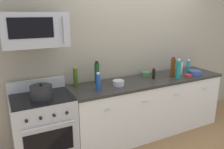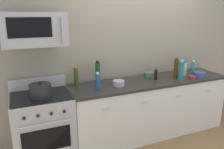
{
  "view_description": "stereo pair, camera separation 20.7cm",
  "coord_description": "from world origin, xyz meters",
  "px_view_note": "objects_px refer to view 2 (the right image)",
  "views": [
    {
      "loc": [
        -2.09,
        -2.76,
        1.95
      ],
      "look_at": [
        -0.69,
        -0.05,
        1.1
      ],
      "focal_mm": 36.02,
      "sensor_mm": 36.0,
      "label": 1
    },
    {
      "loc": [
        -1.9,
        -2.85,
        1.95
      ],
      "look_at": [
        -0.69,
        -0.05,
        1.1
      ],
      "focal_mm": 36.02,
      "sensor_mm": 36.0,
      "label": 2
    }
  ],
  "objects_px": {
    "bottle_wine_green": "(98,73)",
    "bowl_green_glaze": "(149,74)",
    "bottle_wine_amber": "(176,69)",
    "stockpot": "(40,90)",
    "bottle_dish_soap": "(193,68)",
    "bottle_sparkling_teal": "(181,71)",
    "range_oven": "(43,127)",
    "bowl_red_small": "(192,77)",
    "bowl_steel_prep": "(119,83)",
    "microwave": "(34,29)",
    "bottle_water_clear": "(184,69)",
    "bowl_blue_mixing": "(199,74)",
    "bottle_olive_oil": "(76,76)",
    "bottle_soy_sauce_dark": "(156,74)",
    "bottle_soda_blue": "(98,82)"
  },
  "relations": [
    {
      "from": "bottle_dish_soap",
      "to": "bowl_green_glaze",
      "type": "height_order",
      "value": "bottle_dish_soap"
    },
    {
      "from": "bottle_wine_green",
      "to": "bottle_wine_amber",
      "type": "xyz_separation_m",
      "value": [
        1.25,
        -0.24,
        -0.01
      ]
    },
    {
      "from": "bowl_green_glaze",
      "to": "bowl_blue_mixing",
      "type": "height_order",
      "value": "bowl_blue_mixing"
    },
    {
      "from": "bowl_green_glaze",
      "to": "bowl_red_small",
      "type": "height_order",
      "value": "bowl_green_glaze"
    },
    {
      "from": "bowl_green_glaze",
      "to": "bowl_red_small",
      "type": "distance_m",
      "value": 0.69
    },
    {
      "from": "bottle_soy_sauce_dark",
      "to": "range_oven",
      "type": "bearing_deg",
      "value": 179.68
    },
    {
      "from": "bottle_soda_blue",
      "to": "bottle_water_clear",
      "type": "height_order",
      "value": "bottle_soda_blue"
    },
    {
      "from": "bottle_wine_amber",
      "to": "bottle_olive_oil",
      "type": "relative_size",
      "value": 1.13
    },
    {
      "from": "range_oven",
      "to": "bottle_soy_sauce_dark",
      "type": "distance_m",
      "value": 1.83
    },
    {
      "from": "bottle_dish_soap",
      "to": "bottle_sparkling_teal",
      "type": "relative_size",
      "value": 0.74
    },
    {
      "from": "range_oven",
      "to": "bottle_water_clear",
      "type": "bearing_deg",
      "value": -0.22
    },
    {
      "from": "bottle_wine_green",
      "to": "range_oven",
      "type": "bearing_deg",
      "value": -168.21
    },
    {
      "from": "bottle_sparkling_teal",
      "to": "bowl_steel_prep",
      "type": "height_order",
      "value": "bottle_sparkling_teal"
    },
    {
      "from": "range_oven",
      "to": "bottle_olive_oil",
      "type": "distance_m",
      "value": 0.81
    },
    {
      "from": "bottle_wine_green",
      "to": "bottle_water_clear",
      "type": "bearing_deg",
      "value": -7.23
    },
    {
      "from": "range_oven",
      "to": "bowl_red_small",
      "type": "height_order",
      "value": "range_oven"
    },
    {
      "from": "bottle_wine_green",
      "to": "bowl_green_glaze",
      "type": "bearing_deg",
      "value": 0.83
    },
    {
      "from": "bottle_sparkling_teal",
      "to": "bowl_red_small",
      "type": "height_order",
      "value": "bottle_sparkling_teal"
    },
    {
      "from": "bottle_dish_soap",
      "to": "bowl_green_glaze",
      "type": "relative_size",
      "value": 1.66
    },
    {
      "from": "bowl_green_glaze",
      "to": "bowl_blue_mixing",
      "type": "xyz_separation_m",
      "value": [
        0.76,
        -0.34,
        0.01
      ]
    },
    {
      "from": "bottle_sparkling_teal",
      "to": "stockpot",
      "type": "xyz_separation_m",
      "value": [
        -2.08,
        0.14,
        -0.07
      ]
    },
    {
      "from": "bowl_green_glaze",
      "to": "stockpot",
      "type": "distance_m",
      "value": 1.76
    },
    {
      "from": "bottle_wine_amber",
      "to": "bowl_blue_mixing",
      "type": "bearing_deg",
      "value": -12.55
    },
    {
      "from": "range_oven",
      "to": "microwave",
      "type": "height_order",
      "value": "microwave"
    },
    {
      "from": "bottle_wine_green",
      "to": "bottle_water_clear",
      "type": "xyz_separation_m",
      "value": [
        1.46,
        -0.19,
        -0.04
      ]
    },
    {
      "from": "bowl_green_glaze",
      "to": "bottle_wine_amber",
      "type": "bearing_deg",
      "value": -35.54
    },
    {
      "from": "range_oven",
      "to": "bottle_soy_sauce_dark",
      "type": "relative_size",
      "value": 6.1
    },
    {
      "from": "bottle_sparkling_teal",
      "to": "bottle_wine_amber",
      "type": "bearing_deg",
      "value": 85.25
    },
    {
      "from": "microwave",
      "to": "bottle_sparkling_teal",
      "type": "distance_m",
      "value": 2.2
    },
    {
      "from": "bottle_soy_sauce_dark",
      "to": "bottle_sparkling_teal",
      "type": "xyz_separation_m",
      "value": [
        0.33,
        -0.18,
        0.07
      ]
    },
    {
      "from": "bottle_sparkling_teal",
      "to": "bottle_olive_oil",
      "type": "bearing_deg",
      "value": 166.05
    },
    {
      "from": "bottle_wine_green",
      "to": "bowl_steel_prep",
      "type": "height_order",
      "value": "bottle_wine_green"
    },
    {
      "from": "bottle_dish_soap",
      "to": "bowl_blue_mixing",
      "type": "xyz_separation_m",
      "value": [
        -0.01,
        -0.17,
        -0.07
      ]
    },
    {
      "from": "bottle_wine_amber",
      "to": "bowl_green_glaze",
      "type": "distance_m",
      "value": 0.45
    },
    {
      "from": "bottle_olive_oil",
      "to": "stockpot",
      "type": "xyz_separation_m",
      "value": [
        -0.52,
        -0.25,
        -0.05
      ]
    },
    {
      "from": "bottle_wine_amber",
      "to": "bowl_steel_prep",
      "type": "height_order",
      "value": "bottle_wine_amber"
    },
    {
      "from": "bottle_wine_green",
      "to": "bowl_steel_prep",
      "type": "xyz_separation_m",
      "value": [
        0.23,
        -0.23,
        -0.12
      ]
    },
    {
      "from": "range_oven",
      "to": "bottle_olive_oil",
      "type": "relative_size",
      "value": 3.69
    },
    {
      "from": "bowl_blue_mixing",
      "to": "bottle_dish_soap",
      "type": "bearing_deg",
      "value": 87.0
    },
    {
      "from": "bowl_blue_mixing",
      "to": "bowl_red_small",
      "type": "bearing_deg",
      "value": -168.76
    },
    {
      "from": "bowl_steel_prep",
      "to": "microwave",
      "type": "bearing_deg",
      "value": 174.72
    },
    {
      "from": "bottle_wine_amber",
      "to": "stockpot",
      "type": "distance_m",
      "value": 2.1
    },
    {
      "from": "range_oven",
      "to": "bottle_wine_amber",
      "type": "relative_size",
      "value": 3.26
    },
    {
      "from": "bowl_red_small",
      "to": "bottle_soy_sauce_dark",
      "type": "bearing_deg",
      "value": 163.03
    },
    {
      "from": "range_oven",
      "to": "bottle_wine_amber",
      "type": "bearing_deg",
      "value": -1.63
    },
    {
      "from": "bowl_green_glaze",
      "to": "bottle_dish_soap",
      "type": "bearing_deg",
      "value": -12.89
    },
    {
      "from": "bottle_soy_sauce_dark",
      "to": "bottle_wine_amber",
      "type": "height_order",
      "value": "bottle_wine_amber"
    },
    {
      "from": "bottle_wine_amber",
      "to": "bottle_olive_oil",
      "type": "distance_m",
      "value": 1.59
    },
    {
      "from": "bottle_water_clear",
      "to": "bottle_olive_oil",
      "type": "xyz_separation_m",
      "value": [
        -1.79,
        0.2,
        0.02
      ]
    },
    {
      "from": "bottle_dish_soap",
      "to": "bottle_sparkling_teal",
      "type": "distance_m",
      "value": 0.48
    }
  ]
}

